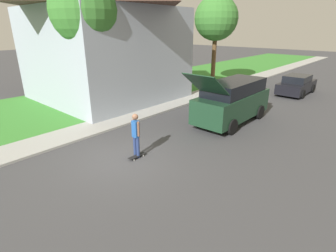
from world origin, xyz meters
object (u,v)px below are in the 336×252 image
(lawn_tree_far, at_px, (216,19))
(suv_parked, at_px, (232,101))
(skateboard, at_px, (137,156))
(skateboarder, at_px, (136,133))
(lawn_tree_near, at_px, (84,11))
(car_down_street, at_px, (297,85))

(lawn_tree_far, bearing_deg, suv_parked, -51.16)
(skateboard, bearing_deg, skateboarder, 143.97)
(lawn_tree_near, distance_m, skateboarder, 7.48)
(car_down_street, distance_m, skateboarder, 15.19)
(lawn_tree_far, distance_m, car_down_street, 8.18)
(suv_parked, xyz_separation_m, skateboarder, (-0.70, -6.11, -0.19))
(skateboarder, xyz_separation_m, skateboard, (0.07, -0.05, -0.92))
(lawn_tree_near, distance_m, car_down_street, 15.74)
(car_down_street, bearing_deg, skateboard, -94.23)
(lawn_tree_far, xyz_separation_m, car_down_street, (6.47, 1.60, -4.74))
(suv_parked, distance_m, skateboarder, 6.15)
(suv_parked, height_order, skateboard, suv_parked)
(car_down_street, xyz_separation_m, skateboard, (-1.12, -15.19, -0.60))
(skateboard, bearing_deg, lawn_tree_far, 111.49)
(suv_parked, bearing_deg, skateboarder, -96.54)
(skateboarder, bearing_deg, suv_parked, 83.46)
(car_down_street, xyz_separation_m, skateboarder, (-1.19, -15.14, 0.31))
(lawn_tree_near, bearing_deg, skateboard, -18.13)
(lawn_tree_far, relative_size, car_down_street, 1.71)
(suv_parked, xyz_separation_m, skateboard, (-0.63, -6.16, -1.10))
(lawn_tree_near, xyz_separation_m, suv_parked, (6.37, 4.28, -4.34))
(car_down_street, relative_size, skateboarder, 2.35)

